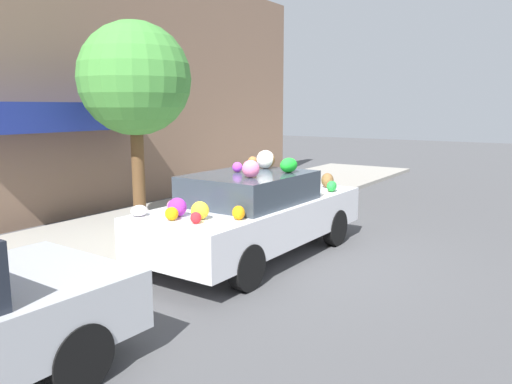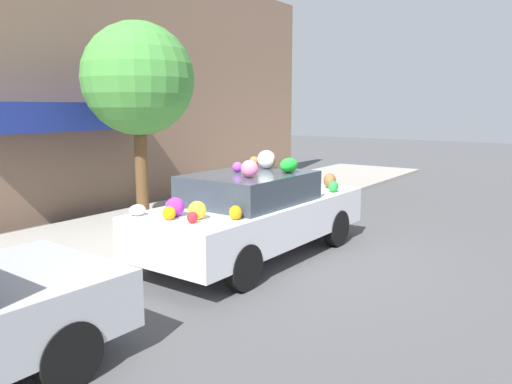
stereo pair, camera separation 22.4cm
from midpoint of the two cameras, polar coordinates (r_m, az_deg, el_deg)
ground_plane at (r=8.06m, az=-0.75°, el=-7.35°), size 60.00×60.00×0.00m
sidewalk_curb at (r=9.76m, az=-14.02°, el=-4.26°), size 24.00×3.20×0.11m
building_facade at (r=11.23m, az=-22.51°, el=11.45°), size 18.00×1.20×5.77m
street_tree at (r=9.67m, az=-14.37°, el=12.31°), size 2.08×2.08×3.80m
fire_hydrant at (r=10.60m, az=-2.18°, el=-0.67°), size 0.20×0.20×0.70m
art_car at (r=7.86m, az=-0.91°, el=-2.28°), size 4.25×1.75×1.66m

